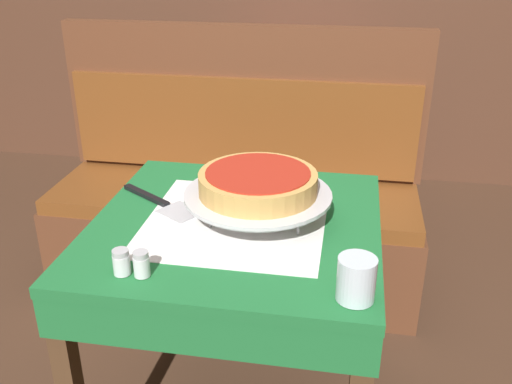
{
  "coord_description": "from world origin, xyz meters",
  "views": [
    {
      "loc": [
        0.29,
        -1.34,
        1.44
      ],
      "look_at": [
        0.06,
        -0.01,
        0.82
      ],
      "focal_mm": 40.0,
      "sensor_mm": 36.0,
      "label": 1
    }
  ],
  "objects_px": {
    "dining_table_rear": "(291,101)",
    "water_glass_near": "(356,279)",
    "pepper_shaker": "(141,264)",
    "condiment_caddy": "(304,71)",
    "deep_dish_pizza": "(258,182)",
    "salt_shaker": "(121,262)",
    "dining_table_front": "(236,251)",
    "pizza_server": "(161,203)",
    "pizza_pan_stand": "(258,196)",
    "booth_bench": "(236,215)"
  },
  "relations": [
    {
      "from": "pepper_shaker",
      "to": "condiment_caddy",
      "type": "xyz_separation_m",
      "value": [
        0.18,
        1.94,
        0.01
      ]
    },
    {
      "from": "pepper_shaker",
      "to": "condiment_caddy",
      "type": "distance_m",
      "value": 1.95
    },
    {
      "from": "booth_bench",
      "to": "dining_table_front",
      "type": "bearing_deg",
      "value": -77.87
    },
    {
      "from": "water_glass_near",
      "to": "pizza_server",
      "type": "bearing_deg",
      "value": 146.37
    },
    {
      "from": "deep_dish_pizza",
      "to": "pizza_pan_stand",
      "type": "bearing_deg",
      "value": -165.96
    },
    {
      "from": "booth_bench",
      "to": "pizza_server",
      "type": "bearing_deg",
      "value": -94.48
    },
    {
      "from": "dining_table_front",
      "to": "dining_table_rear",
      "type": "bearing_deg",
      "value": 90.97
    },
    {
      "from": "dining_table_front",
      "to": "pepper_shaker",
      "type": "bearing_deg",
      "value": -117.58
    },
    {
      "from": "dining_table_rear",
      "to": "pizza_server",
      "type": "distance_m",
      "value": 1.51
    },
    {
      "from": "booth_bench",
      "to": "pizza_server",
      "type": "relative_size",
      "value": 5.44
    },
    {
      "from": "booth_bench",
      "to": "pizza_pan_stand",
      "type": "distance_m",
      "value": 0.95
    },
    {
      "from": "pizza_pan_stand",
      "to": "salt_shaker",
      "type": "bearing_deg",
      "value": -129.23
    },
    {
      "from": "dining_table_front",
      "to": "water_glass_near",
      "type": "xyz_separation_m",
      "value": [
        0.32,
        -0.3,
        0.14
      ]
    },
    {
      "from": "pizza_server",
      "to": "condiment_caddy",
      "type": "xyz_separation_m",
      "value": [
        0.26,
        1.58,
        0.03
      ]
    },
    {
      "from": "dining_table_rear",
      "to": "pizza_pan_stand",
      "type": "relative_size",
      "value": 1.82
    },
    {
      "from": "pizza_server",
      "to": "salt_shaker",
      "type": "relative_size",
      "value": 4.63
    },
    {
      "from": "dining_table_rear",
      "to": "booth_bench",
      "type": "xyz_separation_m",
      "value": [
        -0.15,
        -0.75,
        -0.31
      ]
    },
    {
      "from": "dining_table_rear",
      "to": "salt_shaker",
      "type": "bearing_deg",
      "value": -95.46
    },
    {
      "from": "dining_table_front",
      "to": "booth_bench",
      "type": "xyz_separation_m",
      "value": [
        -0.17,
        0.81,
        -0.31
      ]
    },
    {
      "from": "pizza_server",
      "to": "pepper_shaker",
      "type": "bearing_deg",
      "value": -78.12
    },
    {
      "from": "dining_table_front",
      "to": "condiment_caddy",
      "type": "xyz_separation_m",
      "value": [
        0.02,
        1.64,
        0.13
      ]
    },
    {
      "from": "booth_bench",
      "to": "pepper_shaker",
      "type": "relative_size",
      "value": 25.0
    },
    {
      "from": "dining_table_rear",
      "to": "salt_shaker",
      "type": "height_order",
      "value": "salt_shaker"
    },
    {
      "from": "dining_table_front",
      "to": "pepper_shaker",
      "type": "distance_m",
      "value": 0.36
    },
    {
      "from": "salt_shaker",
      "to": "dining_table_rear",
      "type": "bearing_deg",
      "value": 84.54
    },
    {
      "from": "dining_table_front",
      "to": "water_glass_near",
      "type": "relative_size",
      "value": 7.87
    },
    {
      "from": "pepper_shaker",
      "to": "dining_table_rear",
      "type": "bearing_deg",
      "value": 86.01
    },
    {
      "from": "pepper_shaker",
      "to": "salt_shaker",
      "type": "bearing_deg",
      "value": -180.0
    },
    {
      "from": "pizza_pan_stand",
      "to": "deep_dish_pizza",
      "type": "xyz_separation_m",
      "value": [
        0.0,
        0.0,
        0.04
      ]
    },
    {
      "from": "dining_table_rear",
      "to": "pizza_pan_stand",
      "type": "distance_m",
      "value": 1.54
    },
    {
      "from": "water_glass_near",
      "to": "condiment_caddy",
      "type": "distance_m",
      "value": 1.97
    },
    {
      "from": "deep_dish_pizza",
      "to": "pepper_shaker",
      "type": "bearing_deg",
      "value": -123.69
    },
    {
      "from": "deep_dish_pizza",
      "to": "water_glass_near",
      "type": "xyz_separation_m",
      "value": [
        0.27,
        -0.33,
        -0.06
      ]
    },
    {
      "from": "dining_table_rear",
      "to": "condiment_caddy",
      "type": "xyz_separation_m",
      "value": [
        0.05,
        0.08,
        0.14
      ]
    },
    {
      "from": "dining_table_front",
      "to": "pizza_pan_stand",
      "type": "relative_size",
      "value": 1.95
    },
    {
      "from": "pepper_shaker",
      "to": "booth_bench",
      "type": "bearing_deg",
      "value": 90.94
    },
    {
      "from": "condiment_caddy",
      "to": "booth_bench",
      "type": "bearing_deg",
      "value": -103.37
    },
    {
      "from": "dining_table_rear",
      "to": "water_glass_near",
      "type": "bearing_deg",
      "value": -79.35
    },
    {
      "from": "booth_bench",
      "to": "pizza_server",
      "type": "distance_m",
      "value": 0.85
    },
    {
      "from": "dining_table_rear",
      "to": "booth_bench",
      "type": "height_order",
      "value": "booth_bench"
    },
    {
      "from": "dining_table_rear",
      "to": "pepper_shaker",
      "type": "relative_size",
      "value": 11.71
    },
    {
      "from": "dining_table_rear",
      "to": "salt_shaker",
      "type": "relative_size",
      "value": 11.78
    },
    {
      "from": "salt_shaker",
      "to": "pepper_shaker",
      "type": "height_order",
      "value": "same"
    },
    {
      "from": "pizza_server",
      "to": "salt_shaker",
      "type": "distance_m",
      "value": 0.36
    },
    {
      "from": "salt_shaker",
      "to": "pepper_shaker",
      "type": "relative_size",
      "value": 0.99
    },
    {
      "from": "dining_table_rear",
      "to": "water_glass_near",
      "type": "height_order",
      "value": "water_glass_near"
    },
    {
      "from": "dining_table_front",
      "to": "water_glass_near",
      "type": "bearing_deg",
      "value": -43.26
    },
    {
      "from": "deep_dish_pizza",
      "to": "pepper_shaker",
      "type": "xyz_separation_m",
      "value": [
        -0.21,
        -0.32,
        -0.08
      ]
    },
    {
      "from": "pizza_server",
      "to": "condiment_caddy",
      "type": "relative_size",
      "value": 1.84
    },
    {
      "from": "pizza_pan_stand",
      "to": "pepper_shaker",
      "type": "bearing_deg",
      "value": -123.69
    }
  ]
}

